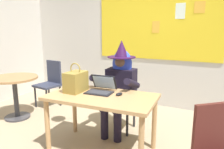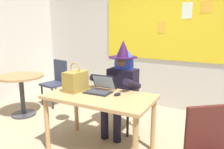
{
  "view_description": "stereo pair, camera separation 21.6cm",
  "coord_description": "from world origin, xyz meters",
  "px_view_note": "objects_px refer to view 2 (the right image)",
  "views": [
    {
      "loc": [
        1.16,
        -2.17,
        1.54
      ],
      "look_at": [
        -0.13,
        0.38,
        0.94
      ],
      "focal_mm": 34.9,
      "sensor_mm": 36.0,
      "label": 1
    },
    {
      "loc": [
        1.35,
        -2.06,
        1.54
      ],
      "look_at": [
        -0.13,
        0.38,
        0.94
      ],
      "focal_mm": 34.9,
      "sensor_mm": 36.0,
      "label": 2
    }
  ],
  "objects_px": {
    "desk_main": "(100,103)",
    "handbag": "(76,81)",
    "laptop": "(100,88)",
    "computer_mouse": "(117,94)",
    "chair_spare_by_window": "(57,80)",
    "chair_at_desk": "(124,98)",
    "side_table_round": "(21,86)",
    "person_costumed": "(121,82)"
  },
  "relations": [
    {
      "from": "chair_at_desk",
      "to": "chair_spare_by_window",
      "type": "height_order",
      "value": "chair_spare_by_window"
    },
    {
      "from": "side_table_round",
      "to": "person_costumed",
      "type": "bearing_deg",
      "value": 11.68
    },
    {
      "from": "person_costumed",
      "to": "handbag",
      "type": "height_order",
      "value": "person_costumed"
    },
    {
      "from": "handbag",
      "to": "laptop",
      "type": "bearing_deg",
      "value": 23.46
    },
    {
      "from": "person_costumed",
      "to": "computer_mouse",
      "type": "distance_m",
      "value": 0.56
    },
    {
      "from": "chair_at_desk",
      "to": "laptop",
      "type": "xyz_separation_m",
      "value": [
        -0.03,
        -0.6,
        0.29
      ]
    },
    {
      "from": "chair_at_desk",
      "to": "computer_mouse",
      "type": "bearing_deg",
      "value": 16.79
    },
    {
      "from": "laptop",
      "to": "side_table_round",
      "type": "bearing_deg",
      "value": 172.12
    },
    {
      "from": "side_table_round",
      "to": "chair_spare_by_window",
      "type": "bearing_deg",
      "value": 83.1
    },
    {
      "from": "desk_main",
      "to": "side_table_round",
      "type": "distance_m",
      "value": 1.86
    },
    {
      "from": "desk_main",
      "to": "chair_spare_by_window",
      "type": "bearing_deg",
      "value": 150.32
    },
    {
      "from": "person_costumed",
      "to": "handbag",
      "type": "xyz_separation_m",
      "value": [
        -0.34,
        -0.61,
        0.1
      ]
    },
    {
      "from": "computer_mouse",
      "to": "chair_at_desk",
      "type": "bearing_deg",
      "value": 127.27
    },
    {
      "from": "laptop",
      "to": "computer_mouse",
      "type": "distance_m",
      "value": 0.27
    },
    {
      "from": "handbag",
      "to": "side_table_round",
      "type": "bearing_deg",
      "value": 170.86
    },
    {
      "from": "desk_main",
      "to": "laptop",
      "type": "height_order",
      "value": "laptop"
    },
    {
      "from": "desk_main",
      "to": "chair_at_desk",
      "type": "xyz_separation_m",
      "value": [
        -0.04,
        0.73,
        -0.15
      ]
    },
    {
      "from": "computer_mouse",
      "to": "chair_spare_by_window",
      "type": "distance_m",
      "value": 2.15
    },
    {
      "from": "desk_main",
      "to": "side_table_round",
      "type": "height_order",
      "value": "desk_main"
    },
    {
      "from": "person_costumed",
      "to": "side_table_round",
      "type": "bearing_deg",
      "value": -81.31
    },
    {
      "from": "desk_main",
      "to": "handbag",
      "type": "xyz_separation_m",
      "value": [
        -0.38,
        -0.0,
        0.23
      ]
    },
    {
      "from": "computer_mouse",
      "to": "chair_spare_by_window",
      "type": "relative_size",
      "value": 0.11
    },
    {
      "from": "person_costumed",
      "to": "handbag",
      "type": "distance_m",
      "value": 0.71
    },
    {
      "from": "desk_main",
      "to": "chair_spare_by_window",
      "type": "height_order",
      "value": "chair_spare_by_window"
    },
    {
      "from": "laptop",
      "to": "computer_mouse",
      "type": "xyz_separation_m",
      "value": [
        0.27,
        -0.03,
        -0.03
      ]
    },
    {
      "from": "desk_main",
      "to": "laptop",
      "type": "xyz_separation_m",
      "value": [
        -0.08,
        0.13,
        0.14
      ]
    },
    {
      "from": "person_costumed",
      "to": "laptop",
      "type": "height_order",
      "value": "person_costumed"
    },
    {
      "from": "person_costumed",
      "to": "computer_mouse",
      "type": "bearing_deg",
      "value": 21.27
    },
    {
      "from": "desk_main",
      "to": "computer_mouse",
      "type": "height_order",
      "value": "computer_mouse"
    },
    {
      "from": "person_costumed",
      "to": "handbag",
      "type": "relative_size",
      "value": 3.64
    },
    {
      "from": "handbag",
      "to": "side_table_round",
      "type": "distance_m",
      "value": 1.52
    },
    {
      "from": "chair_at_desk",
      "to": "computer_mouse",
      "type": "relative_size",
      "value": 8.51
    },
    {
      "from": "chair_at_desk",
      "to": "computer_mouse",
      "type": "height_order",
      "value": "chair_at_desk"
    },
    {
      "from": "laptop",
      "to": "side_table_round",
      "type": "xyz_separation_m",
      "value": [
        -1.76,
        0.1,
        -0.24
      ]
    },
    {
      "from": "chair_spare_by_window",
      "to": "side_table_round",
      "type": "bearing_deg",
      "value": 0.0
    },
    {
      "from": "side_table_round",
      "to": "computer_mouse",
      "type": "bearing_deg",
      "value": -3.74
    },
    {
      "from": "computer_mouse",
      "to": "desk_main",
      "type": "bearing_deg",
      "value": -136.29
    },
    {
      "from": "laptop",
      "to": "chair_spare_by_window",
      "type": "bearing_deg",
      "value": 148.07
    },
    {
      "from": "chair_spare_by_window",
      "to": "chair_at_desk",
      "type": "bearing_deg",
      "value": 87.99
    },
    {
      "from": "chair_at_desk",
      "to": "side_table_round",
      "type": "xyz_separation_m",
      "value": [
        -1.8,
        -0.5,
        0.05
      ]
    },
    {
      "from": "desk_main",
      "to": "handbag",
      "type": "distance_m",
      "value": 0.44
    },
    {
      "from": "person_costumed",
      "to": "chair_spare_by_window",
      "type": "height_order",
      "value": "person_costumed"
    }
  ]
}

